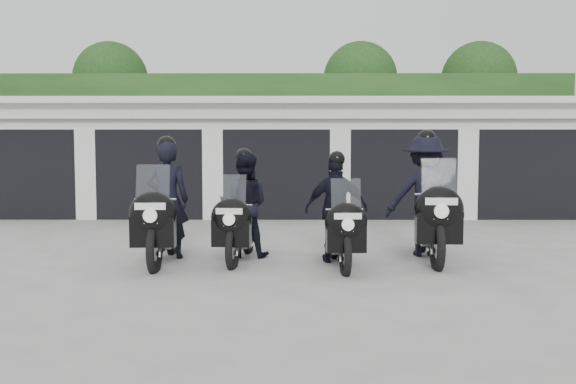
{
  "coord_description": "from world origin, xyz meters",
  "views": [
    {
      "loc": [
        0.33,
        -9.37,
        1.71
      ],
      "look_at": [
        0.3,
        0.14,
        1.05
      ],
      "focal_mm": 38.0,
      "sensor_mm": 36.0,
      "label": 1
    }
  ],
  "objects_px": {
    "police_bike_c": "(338,215)",
    "police_bike_a": "(164,210)",
    "police_bike_d": "(427,202)",
    "police_bike_b": "(242,211)"
  },
  "relations": [
    {
      "from": "police_bike_b",
      "to": "police_bike_c",
      "type": "xyz_separation_m",
      "value": [
        1.47,
        -0.46,
        -0.02
      ]
    },
    {
      "from": "police_bike_c",
      "to": "police_bike_a",
      "type": "bearing_deg",
      "value": 172.92
    },
    {
      "from": "police_bike_c",
      "to": "police_bike_d",
      "type": "bearing_deg",
      "value": 17.81
    },
    {
      "from": "police_bike_b",
      "to": "police_bike_a",
      "type": "bearing_deg",
      "value": -161.24
    },
    {
      "from": "police_bike_a",
      "to": "police_bike_d",
      "type": "bearing_deg",
      "value": 3.57
    },
    {
      "from": "police_bike_b",
      "to": "police_bike_d",
      "type": "bearing_deg",
      "value": 7.77
    },
    {
      "from": "police_bike_a",
      "to": "police_bike_b",
      "type": "bearing_deg",
      "value": 11.36
    },
    {
      "from": "police_bike_a",
      "to": "police_bike_d",
      "type": "distance_m",
      "value": 4.12
    },
    {
      "from": "police_bike_c",
      "to": "police_bike_b",
      "type": "bearing_deg",
      "value": 159.66
    },
    {
      "from": "police_bike_b",
      "to": "police_bike_c",
      "type": "relative_size",
      "value": 1.02
    }
  ]
}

